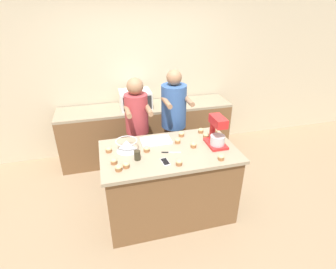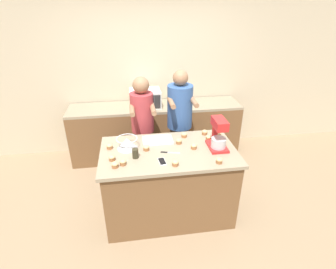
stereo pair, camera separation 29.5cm
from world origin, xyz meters
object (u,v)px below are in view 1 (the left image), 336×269
object	(u,v)px
person_right	(174,125)
cupcake_6	(126,165)
cupcake_2	(109,150)
cupcake_10	(147,149)
microwave_oven	(135,99)
cupcake_12	(119,168)
cupcake_0	(178,141)
cupcake_8	(194,145)
mixing_bowl	(127,145)
baking_tray	(156,140)
person_left	(138,131)
drinking_glass	(137,155)
cupcake_11	(215,132)
stand_mixer	(217,133)
cupcake_3	(206,136)
cupcake_9	(114,161)
cell_phone	(165,162)
knife	(170,152)
cupcake_5	(181,134)
cupcake_7	(201,131)
cupcake_4	(179,162)
cupcake_1	(221,157)

from	to	relation	value
person_right	cupcake_6	world-z (taller)	person_right
cupcake_2	cupcake_10	size ratio (longest dim) A/B	1.00
microwave_oven	cupcake_12	xyz separation A→B (m)	(-0.43, -1.72, -0.10)
cupcake_0	cupcake_8	xyz separation A→B (m)	(0.15, -0.15, 0.00)
mixing_bowl	baking_tray	distance (m)	0.39
person_left	person_right	xyz separation A→B (m)	(0.52, 0.00, 0.03)
drinking_glass	cupcake_11	distance (m)	1.11
stand_mixer	cupcake_3	distance (m)	0.24
cupcake_0	cupcake_9	distance (m)	0.82
stand_mixer	cell_phone	distance (m)	0.72
drinking_glass	knife	size ratio (longest dim) A/B	0.49
cupcake_5	cupcake_10	xyz separation A→B (m)	(-0.49, -0.26, 0.00)
cupcake_6	person_right	bearing A→B (deg)	50.95
person_right	cupcake_7	world-z (taller)	person_right
baking_tray	cupcake_12	distance (m)	0.70
cupcake_5	cupcake_12	distance (m)	1.00
person_right	knife	world-z (taller)	person_right
microwave_oven	cupcake_2	bearing A→B (deg)	-110.91
person_left	cupcake_6	xyz separation A→B (m)	(-0.26, -0.96, 0.10)
mixing_bowl	cupcake_8	world-z (taller)	mixing_bowl
cupcake_6	cupcake_7	bearing A→B (deg)	28.17
cupcake_5	cupcake_8	xyz separation A→B (m)	(0.05, -0.30, 0.00)
stand_mixer	cell_phone	world-z (taller)	stand_mixer
person_left	cupcake_4	bearing A→B (deg)	-75.50
cupcake_1	cupcake_10	world-z (taller)	same
person_left	cupcake_8	size ratio (longest dim) A/B	22.17
cupcake_12	microwave_oven	bearing A→B (deg)	75.91
mixing_bowl	knife	size ratio (longest dim) A/B	1.14
mixing_bowl	cupcake_7	xyz separation A→B (m)	(0.98, 0.21, -0.04)
baking_tray	cupcake_1	size ratio (longest dim) A/B	5.09
cupcake_4	cupcake_8	xyz separation A→B (m)	(0.27, 0.31, 0.00)
person_left	mixing_bowl	xyz separation A→B (m)	(-0.21, -0.62, 0.14)
person_right	cupcake_7	size ratio (longest dim) A/B	23.15
knife	cupcake_11	size ratio (longest dim) A/B	3.05
microwave_oven	cupcake_2	size ratio (longest dim) A/B	6.83
cupcake_6	cupcake_0	bearing A→B (deg)	28.95
person_right	microwave_oven	distance (m)	0.86
stand_mixer	cupcake_3	xyz separation A→B (m)	(-0.04, 0.20, -0.13)
drinking_glass	knife	xyz separation A→B (m)	(0.38, 0.05, -0.05)
cupcake_12	knife	bearing A→B (deg)	19.25
cupcake_3	cupcake_8	xyz separation A→B (m)	(-0.23, -0.18, 0.00)
cell_phone	cupcake_0	bearing A→B (deg)	56.24
person_left	cupcake_3	xyz separation A→B (m)	(0.77, -0.56, 0.10)
mixing_bowl	cupcake_0	bearing A→B (deg)	2.03
cupcake_9	knife	bearing A→B (deg)	6.11
person_left	drinking_glass	size ratio (longest dim) A/B	14.82
person_right	cupcake_1	xyz separation A→B (m)	(0.22, -1.08, 0.08)
microwave_oven	cupcake_1	distance (m)	1.91
person_right	cupcake_8	xyz separation A→B (m)	(0.03, -0.74, 0.08)
mixing_bowl	cupcake_6	bearing A→B (deg)	-98.17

